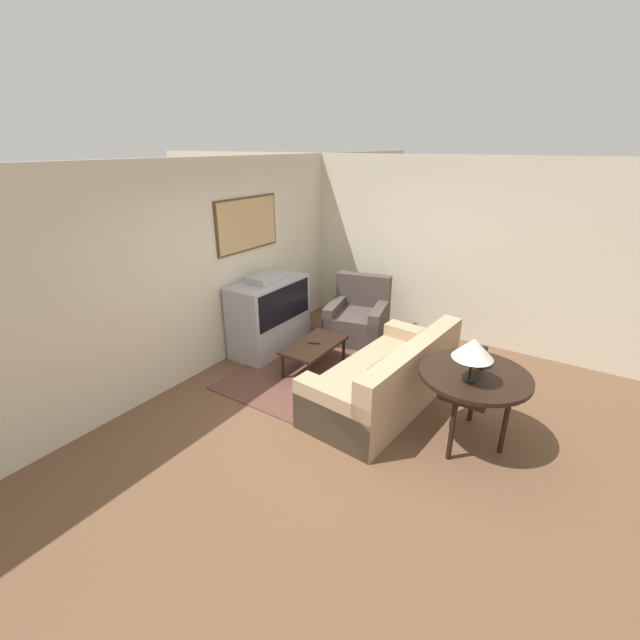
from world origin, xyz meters
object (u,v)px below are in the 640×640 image
object	(u,v)px
tv	(269,315)
mantel_clock	(480,357)
couch	(387,380)
table_lamp	(474,349)
coffee_table	(314,347)
console_table	(474,379)
armchair	(358,319)

from	to	relation	value
tv	mantel_clock	bearing A→B (deg)	-97.08
tv	couch	world-z (taller)	tv
couch	mantel_clock	size ratio (longest dim) A/B	11.85
tv	table_lamp	xyz separation A→B (m)	(-0.75, -3.03, 0.58)
coffee_table	console_table	distance (m)	2.21
table_lamp	armchair	bearing A→B (deg)	49.91
armchair	table_lamp	size ratio (longest dim) A/B	2.42
tv	console_table	world-z (taller)	tv
table_lamp	console_table	bearing A→B (deg)	-4.08
coffee_table	table_lamp	size ratio (longest dim) A/B	2.16
tv	coffee_table	size ratio (longest dim) A/B	1.29
couch	mantel_clock	xyz separation A→B (m)	(-0.01, -0.98, 0.58)
couch	console_table	size ratio (longest dim) A/B	2.03
tv	coffee_table	distance (m)	0.94
table_lamp	mantel_clock	size ratio (longest dim) A/B	2.39
couch	table_lamp	bearing A→B (deg)	73.95
tv	coffee_table	world-z (taller)	tv
console_table	table_lamp	size ratio (longest dim) A/B	2.43
console_table	table_lamp	xyz separation A→B (m)	(-0.19, 0.01, 0.41)
armchair	table_lamp	xyz separation A→B (m)	(-1.80, -2.14, 0.82)
tv	couch	size ratio (longest dim) A/B	0.56
couch	mantel_clock	bearing A→B (deg)	94.62
tv	table_lamp	world-z (taller)	table_lamp
coffee_table	mantel_clock	world-z (taller)	mantel_clock
tv	console_table	xyz separation A→B (m)	(-0.56, -3.05, 0.18)
tv	mantel_clock	size ratio (longest dim) A/B	6.67
armchair	console_table	bearing A→B (deg)	-50.55
armchair	mantel_clock	xyz separation A→B (m)	(-1.44, -2.14, 0.57)
console_table	table_lamp	distance (m)	0.45
console_table	mantel_clock	xyz separation A→B (m)	(0.18, 0.01, 0.16)
mantel_clock	armchair	bearing A→B (deg)	56.21
couch	armchair	bearing A→B (deg)	-135.68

